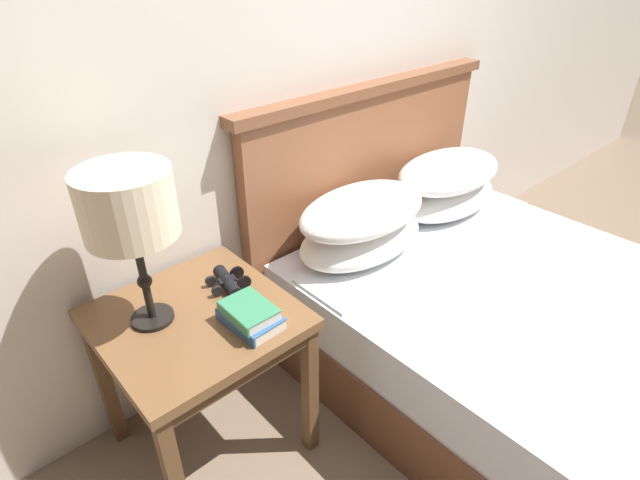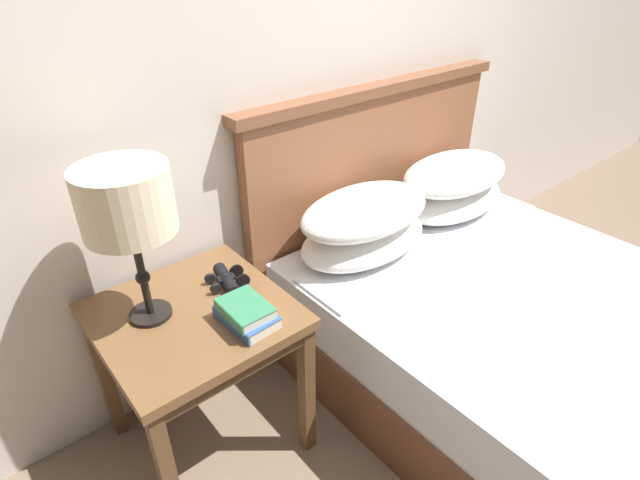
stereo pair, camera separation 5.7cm
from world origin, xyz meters
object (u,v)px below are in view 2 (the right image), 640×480
at_px(nightstand, 196,331).
at_px(table_lamp, 126,204).
at_px(bed, 511,325).
at_px(book_stacked_on_top, 245,309).
at_px(binoculars_pair, 227,279).
at_px(book_on_nightstand, 247,317).

xyz_separation_m(nightstand, table_lamp, (-0.11, 0.07, 0.47)).
relative_size(nightstand, bed, 0.32).
relative_size(book_stacked_on_top, binoculars_pair, 1.01).
bearing_deg(table_lamp, book_on_nightstand, -46.00).
bearing_deg(table_lamp, nightstand, -31.85).
distance_m(nightstand, book_on_nightstand, 0.21).
xyz_separation_m(book_stacked_on_top, binoculars_pair, (0.06, 0.21, -0.03)).
relative_size(bed, binoculars_pair, 11.42).
bearing_deg(book_stacked_on_top, bed, -20.81).
xyz_separation_m(bed, table_lamp, (-1.19, 0.59, 0.70)).
height_order(table_lamp, book_on_nightstand, table_lamp).
bearing_deg(binoculars_pair, nightstand, -161.73).
height_order(bed, book_on_nightstand, bed).
bearing_deg(book_on_nightstand, binoculars_pair, 75.45).
height_order(nightstand, book_on_nightstand, book_on_nightstand).
height_order(book_stacked_on_top, binoculars_pair, book_stacked_on_top).
bearing_deg(nightstand, table_lamp, 148.15).
distance_m(book_stacked_on_top, binoculars_pair, 0.22).
bearing_deg(book_stacked_on_top, nightstand, 123.21).
distance_m(nightstand, book_stacked_on_top, 0.23).
distance_m(nightstand, binoculars_pair, 0.20).
distance_m(table_lamp, book_stacked_on_top, 0.45).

